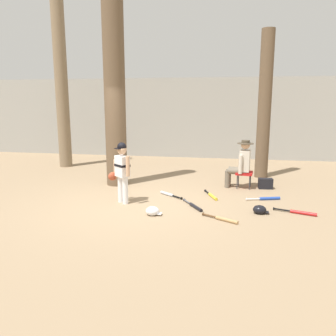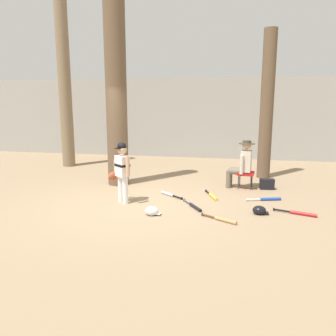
# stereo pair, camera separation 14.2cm
# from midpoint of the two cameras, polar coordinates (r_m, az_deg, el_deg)

# --- Properties ---
(ground_plane) EXTENTS (60.00, 60.00, 0.00)m
(ground_plane) POSITION_cam_midpoint_polar(r_m,az_deg,el_deg) (7.29, -5.89, -6.01)
(ground_plane) COLOR #937A5B
(concrete_back_wall) EXTENTS (18.00, 0.36, 2.99)m
(concrete_back_wall) POSITION_cam_midpoint_polar(r_m,az_deg,el_deg) (13.21, 1.73, 8.38)
(concrete_back_wall) COLOR #9E9E99
(concrete_back_wall) RESTS_ON ground
(tree_near_player) EXTENTS (0.77, 0.77, 5.62)m
(tree_near_player) POSITION_cam_midpoint_polar(r_m,az_deg,el_deg) (8.79, -9.41, 12.89)
(tree_near_player) COLOR brown
(tree_near_player) RESTS_ON ground
(tree_behind_spectator) EXTENTS (0.51, 0.51, 4.15)m
(tree_behind_spectator) POSITION_cam_midpoint_polar(r_m,az_deg,el_deg) (9.90, 15.42, 8.94)
(tree_behind_spectator) COLOR brown
(tree_behind_spectator) RESTS_ON ground
(young_ballplayer) EXTENTS (0.59, 0.42, 1.31)m
(young_ballplayer) POSITION_cam_midpoint_polar(r_m,az_deg,el_deg) (7.23, -8.34, -0.13)
(young_ballplayer) COLOR white
(young_ballplayer) RESTS_ON ground
(folding_stool) EXTENTS (0.45, 0.45, 0.41)m
(folding_stool) POSITION_cam_midpoint_polar(r_m,az_deg,el_deg) (8.68, 12.20, -0.93)
(folding_stool) COLOR red
(folding_stool) RESTS_ON ground
(seated_spectator) EXTENTS (0.67, 0.54, 1.20)m
(seated_spectator) POSITION_cam_midpoint_polar(r_m,az_deg,el_deg) (8.63, 11.63, 0.90)
(seated_spectator) COLOR #6B6051
(seated_spectator) RESTS_ON ground
(handbag_beside_stool) EXTENTS (0.36, 0.22, 0.26)m
(handbag_beside_stool) POSITION_cam_midpoint_polar(r_m,az_deg,el_deg) (8.77, 15.58, -2.53)
(handbag_beside_stool) COLOR black
(handbag_beside_stool) RESTS_ON ground
(tree_far_left) EXTENTS (0.63, 0.63, 5.36)m
(tree_far_left) POSITION_cam_midpoint_polar(r_m,az_deg,el_deg) (11.69, -17.69, 11.70)
(tree_far_left) COLOR #7F6B51
(tree_far_left) RESTS_ON ground
(bat_yellow_trainer) EXTENTS (0.35, 0.72, 0.07)m
(bat_yellow_trainer) POSITION_cam_midpoint_polar(r_m,az_deg,el_deg) (7.79, 6.86, -4.66)
(bat_yellow_trainer) COLOR yellow
(bat_yellow_trainer) RESTS_ON ground
(bat_blue_youth) EXTENTS (0.76, 0.28, 0.07)m
(bat_blue_youth) POSITION_cam_midpoint_polar(r_m,az_deg,el_deg) (7.82, 15.78, -4.95)
(bat_blue_youth) COLOR #2347AD
(bat_blue_youth) RESTS_ON ground
(bat_wood_tan) EXTENTS (0.68, 0.43, 0.07)m
(bat_wood_tan) POSITION_cam_midpoint_polar(r_m,az_deg,el_deg) (6.33, 8.72, -8.49)
(bat_wood_tan) COLOR tan
(bat_wood_tan) RESTS_ON ground
(bat_black_composite) EXTENTS (0.49, 0.72, 0.07)m
(bat_black_composite) POSITION_cam_midpoint_polar(r_m,az_deg,el_deg) (7.01, 3.86, -6.42)
(bat_black_composite) COLOR black
(bat_black_composite) RESTS_ON ground
(bat_red_barrel) EXTENTS (0.79, 0.32, 0.07)m
(bat_red_barrel) POSITION_cam_midpoint_polar(r_m,az_deg,el_deg) (7.07, 20.71, -6.99)
(bat_red_barrel) COLOR red
(bat_red_barrel) RESTS_ON ground
(bat_aluminum_silver) EXTENTS (0.59, 0.49, 0.07)m
(bat_aluminum_silver) POSITION_cam_midpoint_polar(r_m,az_deg,el_deg) (7.85, -0.40, -4.44)
(bat_aluminum_silver) COLOR #B7BCC6
(bat_aluminum_silver) RESTS_ON ground
(batting_helmet_white) EXTENTS (0.31, 0.24, 0.18)m
(batting_helmet_white) POSITION_cam_midpoint_polar(r_m,az_deg,el_deg) (6.57, -3.22, -7.23)
(batting_helmet_white) COLOR silver
(batting_helmet_white) RESTS_ON ground
(batting_helmet_black) EXTENTS (0.30, 0.23, 0.18)m
(batting_helmet_black) POSITION_cam_midpoint_polar(r_m,az_deg,el_deg) (6.86, 14.55, -6.79)
(batting_helmet_black) COLOR black
(batting_helmet_black) RESTS_ON ground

